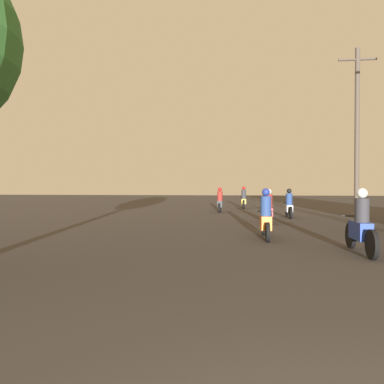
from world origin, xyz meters
name	(u,v)px	position (x,y,z in m)	size (l,w,h in m)	color
motorcycle_blue	(361,227)	(2.11, 7.73, 0.62)	(0.60, 2.15, 1.54)	black
motorcycle_orange	(266,219)	(0.09, 10.02, 0.61)	(0.60, 2.05, 1.52)	black
motorcycle_red	(268,209)	(0.60, 14.74, 0.59)	(0.60, 2.04, 1.46)	black
motorcycle_silver	(289,206)	(1.85, 17.57, 0.59)	(0.60, 1.89, 1.46)	black
motorcycle_black	(220,202)	(-1.72, 21.31, 0.61)	(0.60, 2.06, 1.49)	black
motorcycle_yellow	(244,200)	(-0.20, 25.08, 0.62)	(0.60, 1.98, 1.55)	black
utility_pole_far	(357,132)	(4.45, 15.58, 3.95)	(1.60, 0.20, 7.58)	#4C4238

